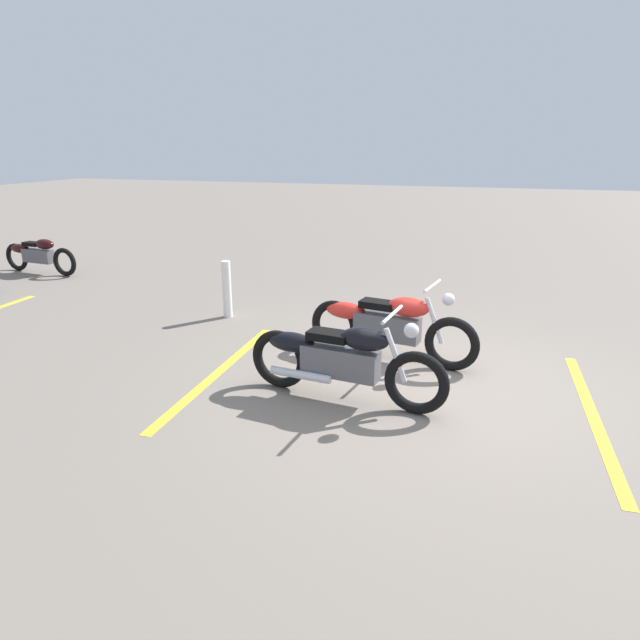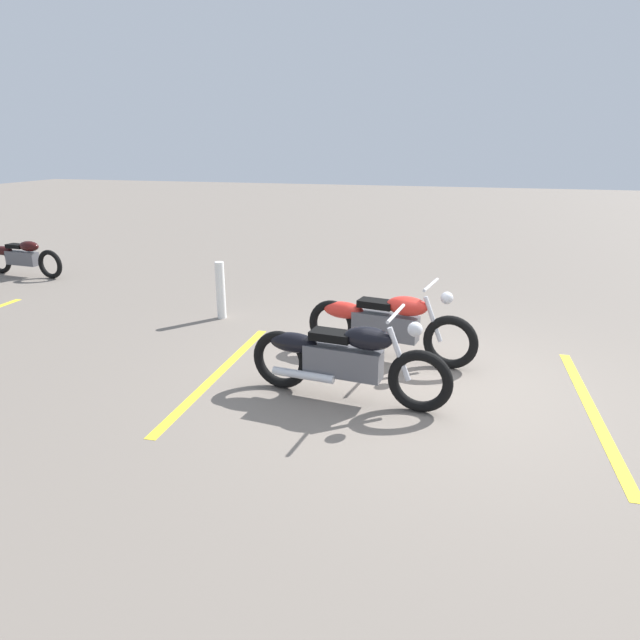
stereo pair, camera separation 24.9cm
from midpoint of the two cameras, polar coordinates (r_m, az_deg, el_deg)
name	(u,v)px [view 2 (the right image)]	position (r m, az deg, el deg)	size (l,w,h in m)	color
ground_plane	(423,382)	(6.51, 9.45, -6.34)	(60.00, 60.00, 0.00)	slate
motorcycle_bright_foreground	(385,323)	(7.02, 5.65, -0.32)	(2.22, 0.67, 1.04)	black
motorcycle_dark_foreground	(342,358)	(5.87, 1.06, -3.95)	(2.23, 0.62, 1.04)	black
motorcycle_row_far_left	(22,257)	(13.04, -28.81, 5.73)	(1.95, 0.33, 0.73)	black
bollard_post	(221,290)	(8.76, -10.98, 3.01)	(0.14, 0.14, 0.89)	white
parking_stripe_near	(592,410)	(6.39, 25.12, -8.37)	(3.20, 0.12, 0.01)	yellow
parking_stripe_mid	(218,373)	(6.80, -11.43, -5.38)	(3.20, 0.12, 0.01)	yellow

